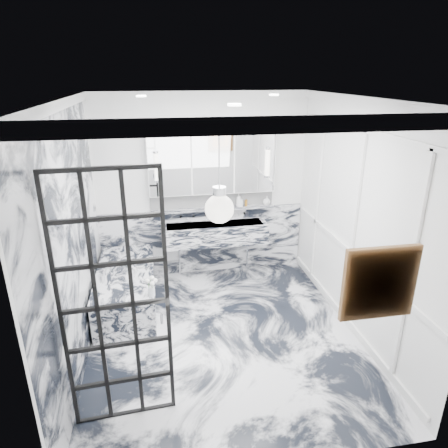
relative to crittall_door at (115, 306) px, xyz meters
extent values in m
plane|color=silver|center=(1.10, 1.02, -1.18)|extent=(3.60, 3.60, 0.00)
plane|color=white|center=(1.10, 1.02, 1.62)|extent=(3.60, 3.60, 0.00)
plane|color=white|center=(1.10, 2.82, 0.22)|extent=(3.60, 0.00, 3.60)
plane|color=white|center=(1.10, -0.78, 0.22)|extent=(3.60, 0.00, 3.60)
plane|color=white|center=(-0.50, 1.02, 0.22)|extent=(0.00, 3.60, 3.60)
plane|color=white|center=(2.70, 1.02, 0.22)|extent=(0.00, 3.60, 3.60)
cube|color=silver|center=(1.10, 2.80, -0.66)|extent=(3.18, 0.05, 1.05)
cube|color=silver|center=(-0.48, 1.02, 0.16)|extent=(0.02, 3.56, 2.68)
cube|color=white|center=(2.68, 1.02, 0.12)|extent=(0.03, 3.40, 2.30)
imported|color=#8C5919|center=(1.65, 2.73, 0.01)|extent=(0.10, 0.10, 0.21)
imported|color=#4C4C51|center=(1.68, 2.73, -0.01)|extent=(0.08, 0.08, 0.16)
imported|color=silver|center=(2.10, 2.73, -0.02)|extent=(0.12, 0.12, 0.15)
sphere|color=white|center=(1.44, 2.73, -0.02)|extent=(0.16, 0.16, 0.16)
cylinder|color=#8C5919|center=(1.77, 2.73, -0.04)|extent=(0.04, 0.04, 0.10)
cylinder|color=silver|center=(0.27, 1.19, -0.57)|extent=(0.08, 0.08, 0.12)
cube|color=orange|center=(1.94, -0.74, 0.44)|extent=(0.47, 0.04, 0.47)
sphere|color=white|center=(0.85, -0.26, 0.90)|extent=(0.22, 0.22, 0.22)
cube|color=silver|center=(1.25, 2.58, -0.45)|extent=(1.60, 0.45, 0.30)
cube|color=silver|center=(1.25, 2.74, -0.11)|extent=(1.90, 0.14, 0.04)
cube|color=white|center=(1.25, 2.80, 0.02)|extent=(1.90, 0.03, 0.23)
cube|color=white|center=(1.25, 2.75, 0.64)|extent=(1.90, 0.16, 1.00)
cylinder|color=white|center=(0.43, 2.65, 0.60)|extent=(0.07, 0.07, 0.40)
cylinder|color=white|center=(2.07, 2.65, 0.60)|extent=(0.07, 0.07, 0.40)
cube|color=silver|center=(-0.07, 1.92, -0.91)|extent=(0.75, 1.65, 0.55)
camera|label=1|loc=(0.40, -3.03, 1.85)|focal=32.00mm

